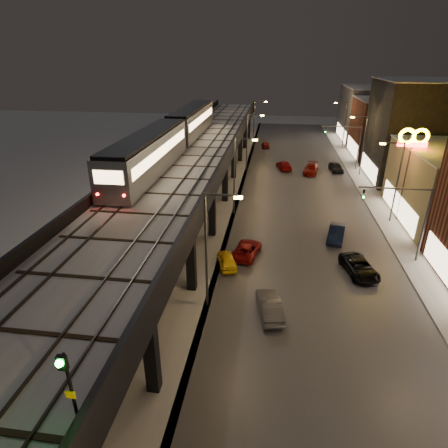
{
  "coord_description": "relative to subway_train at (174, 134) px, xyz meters",
  "views": [
    {
      "loc": [
        3.66,
        -9.75,
        17.27
      ],
      "look_at": [
        0.02,
        16.97,
        5.0
      ],
      "focal_mm": 30.0,
      "sensor_mm": 36.0,
      "label": 1
    }
  ],
  "objects": [
    {
      "name": "road_surface",
      "position": [
        16.0,
        0.21,
        -8.46
      ],
      "size": [
        17.0,
        120.0,
        0.06
      ],
      "primitive_type": "cube",
      "color": "#46474D",
      "rests_on": "ground"
    },
    {
      "name": "sidewalk_right",
      "position": [
        26.0,
        0.21,
        -8.42
      ],
      "size": [
        4.0,
        120.0,
        0.14
      ],
      "primitive_type": "cube",
      "color": "#9FA1A8",
      "rests_on": "ground"
    },
    {
      "name": "under_viaduct_pavement",
      "position": [
        2.5,
        0.21,
        -8.46
      ],
      "size": [
        11.0,
        120.0,
        0.06
      ],
      "primitive_type": "cube",
      "color": "#9FA1A8",
      "rests_on": "ground"
    },
    {
      "name": "elevated_viaduct",
      "position": [
        2.5,
        -2.95,
        -2.87
      ],
      "size": [
        9.0,
        100.0,
        6.3
      ],
      "color": "black",
      "rests_on": "ground"
    },
    {
      "name": "viaduct_trackbed",
      "position": [
        2.49,
        -2.82,
        -2.1
      ],
      "size": [
        8.4,
        100.0,
        0.32
      ],
      "color": "#B2B7C1",
      "rests_on": "elevated_viaduct"
    },
    {
      "name": "viaduct_parapet_streetside",
      "position": [
        6.85,
        -2.79,
        -1.64
      ],
      "size": [
        0.3,
        100.0,
        1.1
      ],
      "primitive_type": "cube",
      "color": "black",
      "rests_on": "elevated_viaduct"
    },
    {
      "name": "viaduct_parapet_far",
      "position": [
        -1.85,
        -2.79,
        -1.64
      ],
      "size": [
        0.3,
        100.0,
        1.1
      ],
      "primitive_type": "cube",
      "color": "black",
      "rests_on": "elevated_viaduct"
    },
    {
      "name": "building_d",
      "position": [
        32.49,
        13.21,
        -1.41
      ],
      "size": [
        12.2,
        13.2,
        14.16
      ],
      "color": "black",
      "rests_on": "ground"
    },
    {
      "name": "building_e",
      "position": [
        32.49,
        27.21,
        -3.41
      ],
      "size": [
        12.2,
        12.2,
        10.16
      ],
      "color": "brown",
      "rests_on": "ground"
    },
    {
      "name": "building_f",
      "position": [
        32.49,
        41.21,
        -2.91
      ],
      "size": [
        12.2,
        16.2,
        11.16
      ],
      "color": "#4B4B4E",
      "rests_on": "ground"
    },
    {
      "name": "streetlight_left_1",
      "position": [
        8.07,
        -21.79,
        -3.25
      ],
      "size": [
        2.57,
        0.28,
        9.0
      ],
      "color": "#38383A",
      "rests_on": "ground"
    },
    {
      "name": "streetlight_left_2",
      "position": [
        8.07,
        -3.79,
        -3.25
      ],
      "size": [
        2.57,
        0.28,
        9.0
      ],
      "color": "#38383A",
      "rests_on": "ground"
    },
    {
      "name": "streetlight_right_2",
      "position": [
        25.23,
        -3.79,
        -3.25
      ],
      "size": [
        2.56,
        0.28,
        9.0
      ],
      "color": "#38383A",
      "rests_on": "ground"
    },
    {
      "name": "streetlight_left_3",
      "position": [
        8.07,
        14.21,
        -3.25
      ],
      "size": [
        2.57,
        0.28,
        9.0
      ],
      "color": "#38383A",
      "rests_on": "ground"
    },
    {
      "name": "streetlight_right_3",
      "position": [
        25.23,
        14.21,
        -3.25
      ],
      "size": [
        2.56,
        0.28,
        9.0
      ],
      "color": "#38383A",
      "rests_on": "ground"
    },
    {
      "name": "streetlight_left_4",
      "position": [
        8.07,
        32.21,
        -3.25
      ],
      "size": [
        2.57,
        0.28,
        9.0
      ],
      "color": "#38383A",
      "rests_on": "ground"
    },
    {
      "name": "streetlight_right_4",
      "position": [
        25.23,
        32.21,
        -3.25
      ],
      "size": [
        2.56,
        0.28,
        9.0
      ],
      "color": "#38383A",
      "rests_on": "ground"
    },
    {
      "name": "traffic_light_rig_a",
      "position": [
        24.34,
        -12.8,
        -3.99
      ],
      "size": [
        6.1,
        0.34,
        7.0
      ],
      "color": "#38383A",
      "rests_on": "ground"
    },
    {
      "name": "traffic_light_rig_b",
      "position": [
        24.34,
        17.2,
        -3.99
      ],
      "size": [
        6.1,
        0.34,
        7.0
      ],
      "color": "#38383A",
      "rests_on": "ground"
    },
    {
      "name": "subway_train",
      "position": [
        0.0,
        0.0,
        0.0
      ],
      "size": [
        3.15,
        38.49,
        3.76
      ],
      "color": "gray",
      "rests_on": "viaduct_trackbed"
    },
    {
      "name": "rail_signal",
      "position": [
        6.4,
        -37.02,
        0.07
      ],
      "size": [
        0.32,
        0.41,
        2.74
      ],
      "color": "black",
      "rests_on": "viaduct_trackbed"
    },
    {
      "name": "car_taxi",
      "position": [
        8.53,
        -16.01,
        -7.87
      ],
      "size": [
        2.41,
        3.92,
        1.25
      ],
      "primitive_type": "imported",
      "rotation": [
        0.0,
        0.0,
        3.42
      ],
      "color": "yellow",
      "rests_on": "ground"
    },
    {
      "name": "car_near_white",
      "position": [
        12.43,
        -22.23,
        -7.79
      ],
      "size": [
        2.28,
        4.44,
        1.39
      ],
      "primitive_type": "imported",
      "rotation": [
        0.0,
        0.0,
        3.34
      ],
      "color": "#48494A",
      "rests_on": "ground"
    },
    {
      "name": "car_mid_silver",
      "position": [
        10.1,
        -13.8,
        -7.86
      ],
      "size": [
        3.01,
        4.88,
        1.26
      ],
      "primitive_type": "imported",
      "rotation": [
        0.0,
        0.0,
        2.93
      ],
      "color": "maroon",
      "rests_on": "ground"
    },
    {
      "name": "car_mid_dark",
      "position": [
        13.85,
        15.84,
        -7.82
      ],
      "size": [
        2.86,
        4.88,
        1.33
      ],
      "primitive_type": "imported",
      "rotation": [
        0.0,
        0.0,
        3.37
      ],
      "color": "maroon",
      "rests_on": "ground"
    },
    {
      "name": "car_far_white",
      "position": [
        10.31,
        31.12,
        -7.88
      ],
      "size": [
        1.94,
        3.75,
        1.22
      ],
      "primitive_type": "imported",
      "rotation": [
        0.0,
        0.0,
        3.28
      ],
      "color": "maroon",
      "rests_on": "ground"
    },
    {
      "name": "car_onc_silver",
      "position": [
        18.85,
        -9.3,
        -7.77
      ],
      "size": [
        2.47,
        4.6,
        1.44
      ],
      "primitive_type": "imported",
      "rotation": [
        0.0,
        0.0,
        -0.23
      ],
      "color": "black",
      "rests_on": "ground"
    },
    {
      "name": "car_onc_dark",
      "position": [
        19.91,
        -15.74,
        -7.83
      ],
      "size": [
        3.19,
        5.09,
        1.31
      ],
      "primitive_type": "imported",
      "rotation": [
        0.0,
        0.0,
        0.23
      ],
      "color": "black",
      "rests_on": "ground"
    },
    {
      "name": "car_onc_white",
      "position": [
        18.05,
        14.05,
        -7.78
      ],
      "size": [
        2.91,
        5.15,
        1.41
      ],
      "primitive_type": "imported",
      "rotation": [
        0.0,
        0.0,
        -0.2
      ],
      "color": "maroon",
      "rests_on": "ground"
    },
    {
      "name": "car_onc_red",
      "position": [
        22.11,
        15.64,
        -7.78
      ],
      "size": [
        2.24,
        4.37,
        1.42
      ],
      "primitive_type": "imported",
      "rotation": [
        0.0,
        0.0,
        0.14
      ],
      "color": "black",
      "rests_on": "ground"
    },
    {
      "name": "sign_mcdonalds",
      "position": [
        26.5,
        -3.0,
        -0.07
      ],
      "size": [
        3.06,
        0.45,
        10.31
      ],
      "color": "#38383A",
      "rests_on": "ground"
    }
  ]
}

